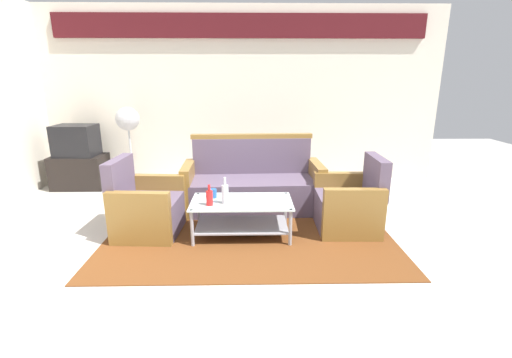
{
  "coord_description": "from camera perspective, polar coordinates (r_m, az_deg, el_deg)",
  "views": [
    {
      "loc": [
        0.12,
        -3.0,
        1.72
      ],
      "look_at": [
        0.19,
        0.72,
        0.65
      ],
      "focal_mm": 25.11,
      "sensor_mm": 36.0,
      "label": 1
    }
  ],
  "objects": [
    {
      "name": "couch",
      "position": [
        4.76,
        -0.52,
        -1.11
      ],
      "size": [
        1.82,
        0.8,
        0.96
      ],
      "rotation": [
        0.0,
        0.0,
        3.17
      ],
      "color": "#5B4C60",
      "rests_on": "rug"
    },
    {
      "name": "wall_back",
      "position": [
        6.06,
        -2.3,
        13.74
      ],
      "size": [
        6.52,
        0.19,
        2.8
      ],
      "color": "silver",
      "rests_on": "ground"
    },
    {
      "name": "television",
      "position": [
        6.24,
        -26.75,
        5.51
      ],
      "size": [
        0.62,
        0.48,
        0.48
      ],
      "rotation": [
        0.0,
        0.0,
        3.09
      ],
      "color": "black",
      "rests_on": "tv_stand"
    },
    {
      "name": "bottle_red",
      "position": [
        3.79,
        -7.42,
        -2.94
      ],
      "size": [
        0.07,
        0.07,
        0.22
      ],
      "color": "red",
      "rests_on": "coffee_table"
    },
    {
      "name": "ground_plane",
      "position": [
        3.46,
        -2.99,
        -13.77
      ],
      "size": [
        14.0,
        14.0,
        0.0
      ],
      "primitive_type": "plane",
      "color": "beige"
    },
    {
      "name": "cup",
      "position": [
        4.03,
        -6.85,
        -2.28
      ],
      "size": [
        0.08,
        0.08,
        0.1
      ],
      "primitive_type": "cylinder",
      "color": "#2659A5",
      "rests_on": "coffee_table"
    },
    {
      "name": "tv_stand",
      "position": [
        6.34,
        -26.2,
        1.07
      ],
      "size": [
        0.8,
        0.5,
        0.52
      ],
      "primitive_type": "cube",
      "color": "black",
      "rests_on": "ground"
    },
    {
      "name": "bottle_clear",
      "position": [
        3.82,
        -4.94,
        -2.33
      ],
      "size": [
        0.07,
        0.07,
        0.29
      ],
      "color": "silver",
      "rests_on": "coffee_table"
    },
    {
      "name": "armchair_right",
      "position": [
        4.28,
        14.68,
        -4.07
      ],
      "size": [
        0.72,
        0.78,
        0.85
      ],
      "rotation": [
        0.0,
        0.0,
        1.54
      ],
      "color": "#5B4C60",
      "rests_on": "rug"
    },
    {
      "name": "pedestal_fan",
      "position": [
        5.95,
        -19.72,
        8.31
      ],
      "size": [
        0.36,
        0.36,
        1.27
      ],
      "color": "#2D2D33",
      "rests_on": "ground"
    },
    {
      "name": "armchair_left",
      "position": [
        4.22,
        -17.06,
        -4.53
      ],
      "size": [
        0.74,
        0.8,
        0.85
      ],
      "rotation": [
        0.0,
        0.0,
        -1.63
      ],
      "color": "#5B4C60",
      "rests_on": "rug"
    },
    {
      "name": "coffee_table",
      "position": [
        3.96,
        -2.28,
        -5.42
      ],
      "size": [
        1.1,
        0.6,
        0.4
      ],
      "color": "silver",
      "rests_on": "rug"
    },
    {
      "name": "rug",
      "position": [
        4.18,
        -1.06,
        -8.14
      ],
      "size": [
        3.14,
        2.25,
        0.01
      ],
      "primitive_type": "cube",
      "color": "brown",
      "rests_on": "ground"
    }
  ]
}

